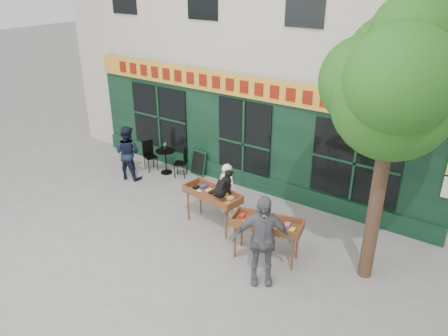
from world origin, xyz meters
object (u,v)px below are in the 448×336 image
Objects in this scene: dog at (223,184)px; man_right at (262,240)px; man_left at (128,153)px; woman at (227,190)px; bistro_table at (166,157)px; book_cart_center at (212,196)px; book_cart_right at (267,226)px.

man_right is at bearing -25.17° from dog.
man_left is (-4.05, 0.82, -0.45)m from dog.
bistro_table is (-3.00, 1.02, -0.18)m from woman.
dog is at bearing 114.26° from man_right.
book_cart_center is at bearing 98.07° from woman.
book_cart_center is 2.37m from man_right.
bistro_table is at bearing 118.22° from man_right.
book_cart_center is 0.98× the size of book_cart_right.
man_right is 5.82m from bistro_table.
man_left reaches higher than woman.
bistro_table is (-4.76, 2.09, -0.28)m from book_cart_right.
man_left is at bearing -127.87° from bistro_table.
man_right is at bearing -80.70° from book_cart_right.
woman reaches higher than bistro_table.
man_right is at bearing -29.27° from bistro_table.
bistro_table is (-3.35, 1.72, -0.75)m from dog.
man_right reaches higher than man_left.
man_right reaches higher than woman.
man_right is (2.06, -1.82, 0.26)m from woman.
bistro_table is 1.18m from man_left.
woman is 2.76m from man_right.
book_cart_center is 2.07× the size of bistro_table.
woman is 0.87× the size of man_left.
book_cart_right is 0.81× the size of man_right.
woman is 3.71m from man_left.
woman is at bearing -18.73° from bistro_table.
woman is at bearing 124.63° from dog.
man_left is at bearing 128.91° from man_right.
man_left is at bearing 155.24° from book_cart_right.
bistro_table is at bearing 159.02° from book_cart_center.
book_cart_center is 1.80m from book_cart_right.
dog reaches higher than book_cart_center.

